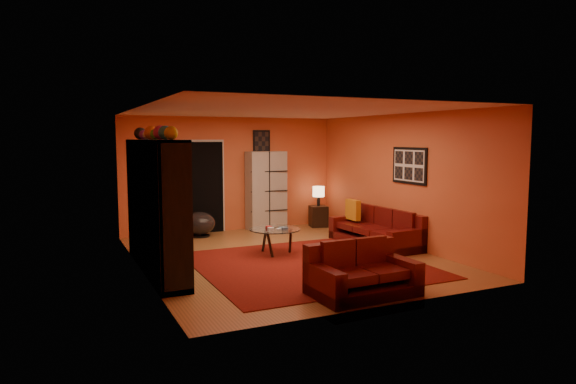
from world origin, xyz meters
name	(u,v)px	position (x,y,z in m)	size (l,w,h in m)	color
floor	(285,257)	(0.00, 0.00, 0.00)	(6.00, 6.00, 0.00)	brown
ceiling	(285,111)	(0.00, 0.00, 2.60)	(6.00, 6.00, 0.00)	white
wall_back	(231,174)	(0.00, 3.00, 1.30)	(6.00, 6.00, 0.00)	#D4582E
wall_front	(385,205)	(0.00, -3.00, 1.30)	(6.00, 6.00, 0.00)	#D4582E
wall_left	(140,191)	(-2.50, 0.00, 1.30)	(6.00, 6.00, 0.00)	#D4582E
wall_right	(400,180)	(2.50, 0.00, 1.30)	(6.00, 6.00, 0.00)	#D4582E
rug	(308,265)	(0.10, -0.70, 0.01)	(3.60, 3.60, 0.01)	#560D09
doorway	(202,188)	(-0.70, 2.96, 1.02)	(0.95, 0.10, 2.04)	black
wall_art_right	(409,166)	(2.48, -0.30, 1.60)	(0.03, 1.00, 0.70)	black
wall_art_back	(262,141)	(0.75, 2.98, 2.05)	(0.42, 0.03, 0.52)	black
entertainment_unit	(155,206)	(-2.27, 0.00, 1.05)	(0.45, 3.00, 2.10)	black
tv	(157,209)	(-2.23, 0.10, 0.99)	(0.12, 0.95, 0.55)	black
sofa	(379,231)	(2.14, 0.17, 0.29)	(0.97, 2.14, 0.85)	#470909
loveseat	(360,273)	(0.02, -2.42, 0.29)	(1.44, 0.89, 0.85)	#470909
throw_pillow	(353,210)	(1.95, 0.86, 0.63)	(0.12, 0.42, 0.42)	orange
coffee_table	(275,231)	(-0.09, 0.26, 0.43)	(0.94, 0.94, 0.47)	silver
storage_cabinet	(266,190)	(0.79, 2.80, 0.91)	(0.91, 0.40, 1.82)	#AFACA1
bowl_chair	(200,224)	(-0.88, 2.50, 0.29)	(0.65, 0.65, 0.53)	black
side_table	(318,216)	(2.05, 2.56, 0.25)	(0.40, 0.40, 0.50)	black
table_lamp	(319,192)	(2.05, 2.56, 0.83)	(0.28, 0.28, 0.47)	black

